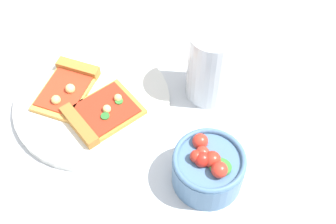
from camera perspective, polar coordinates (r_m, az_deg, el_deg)
name	(u,v)px	position (r m, az deg, el deg)	size (l,w,h in m)	color
ground_plane	(115,97)	(0.77, -7.09, 2.01)	(2.40, 2.40, 0.00)	silver
plate	(92,102)	(0.76, -10.00, 1.32)	(0.27, 0.27, 0.01)	silver
pizza_slice_near	(99,114)	(0.72, -9.12, -0.31)	(0.14, 0.15, 0.02)	gold
pizza_slice_far	(69,85)	(0.77, -13.07, 3.47)	(0.10, 0.13, 0.02)	gold
salad_bowl	(208,168)	(0.64, 5.34, -7.37)	(0.11, 0.11, 0.08)	#4C7299
soda_glass	(211,67)	(0.72, 5.71, 5.91)	(0.08, 0.08, 0.14)	silver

